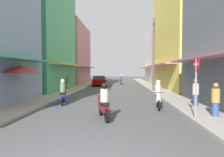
% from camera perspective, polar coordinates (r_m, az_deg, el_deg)
% --- Properties ---
extents(ground_plane, '(100.16, 100.16, 0.00)m').
position_cam_1_polar(ground_plane, '(22.05, 1.08, -3.13)').
color(ground_plane, '#4C4C4F').
extents(sidewalk_left, '(1.92, 53.53, 0.12)m').
position_cam_1_polar(sidewalk_left, '(22.71, -10.78, -2.86)').
color(sidewalk_left, '#ADA89E').
rests_on(sidewalk_left, ground).
extents(sidewalk_right, '(1.92, 53.53, 0.12)m').
position_cam_1_polar(sidewalk_right, '(22.35, 13.15, -2.96)').
color(sidewalk_right, '#9E9991').
rests_on(sidewalk_right, ground).
extents(building_left_mid, '(7.05, 9.74, 15.29)m').
position_cam_1_polar(building_left_mid, '(22.98, -22.06, 16.11)').
color(building_left_mid, '#4CB28C').
rests_on(building_left_mid, ground).
extents(building_left_far, '(7.05, 10.96, 9.91)m').
position_cam_1_polar(building_left_far, '(32.75, -13.62, 7.25)').
color(building_left_far, '#B7727F').
rests_on(building_left_far, ground).
extents(building_right_mid, '(7.05, 13.22, 15.25)m').
position_cam_1_polar(building_right_mid, '(24.29, 22.71, 15.29)').
color(building_right_mid, '#EFD159').
rests_on(building_right_mid, ground).
extents(building_right_far, '(7.05, 10.10, 9.88)m').
position_cam_1_polar(building_right_far, '(35.43, 16.09, 6.81)').
color(building_right_far, silver).
rests_on(building_right_far, ground).
extents(motorbike_silver, '(0.56, 1.80, 1.58)m').
position_cam_1_polar(motorbike_silver, '(10.57, 14.18, -5.23)').
color(motorbike_silver, black).
rests_on(motorbike_silver, ground).
extents(motorbike_orange, '(0.76, 1.74, 0.96)m').
position_cam_1_polar(motorbike_orange, '(35.01, -2.35, -0.31)').
color(motorbike_orange, black).
rests_on(motorbike_orange, ground).
extents(motorbike_maroon, '(0.74, 1.74, 1.58)m').
position_cam_1_polar(motorbike_maroon, '(8.00, -2.64, -7.57)').
color(motorbike_maroon, black).
rests_on(motorbike_maroon, ground).
extents(motorbike_blue, '(0.65, 1.78, 1.58)m').
position_cam_1_polar(motorbike_blue, '(12.00, -15.01, -4.35)').
color(motorbike_blue, black).
rests_on(motorbike_blue, ground).
extents(motorbike_green, '(0.55, 1.81, 1.58)m').
position_cam_1_polar(motorbike_green, '(28.78, 2.83, -0.46)').
color(motorbike_green, black).
rests_on(motorbike_green, ground).
extents(parked_car, '(2.11, 4.24, 1.45)m').
position_cam_1_polar(parked_car, '(26.26, -4.01, -0.65)').
color(parked_car, '#8C0000').
rests_on(parked_car, ground).
extents(pedestrian_crossing, '(0.34, 0.34, 1.64)m').
position_cam_1_polar(pedestrian_crossing, '(11.44, 24.61, -4.22)').
color(pedestrian_crossing, '#334C8C').
rests_on(pedestrian_crossing, ground).
extents(pedestrian_far, '(0.34, 0.34, 1.57)m').
position_cam_1_polar(pedestrian_far, '(9.16, 29.53, -6.10)').
color(pedestrian_far, '#334C8C').
rests_on(pedestrian_far, ground).
extents(pedestrian_foreground, '(0.34, 0.34, 1.56)m').
position_cam_1_polar(pedestrian_foreground, '(21.05, -13.73, -1.33)').
color(pedestrian_foreground, '#BF8C3F').
rests_on(pedestrian_foreground, ground).
extents(vendor_umbrella, '(2.12, 2.12, 2.42)m').
position_cam_1_polar(vendor_umbrella, '(11.91, -26.89, 2.63)').
color(vendor_umbrella, '#99999E').
rests_on(vendor_umbrella, ground).
extents(utility_pole, '(0.20, 1.20, 7.37)m').
position_cam_1_polar(utility_pole, '(18.96, 12.83, 7.33)').
color(utility_pole, '#4C4C4F').
rests_on(utility_pole, ground).
extents(street_sign_no_entry, '(0.07, 0.60, 2.65)m').
position_cam_1_polar(street_sign_no_entry, '(8.24, 24.68, -0.39)').
color(street_sign_no_entry, gray).
rests_on(street_sign_no_entry, ground).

